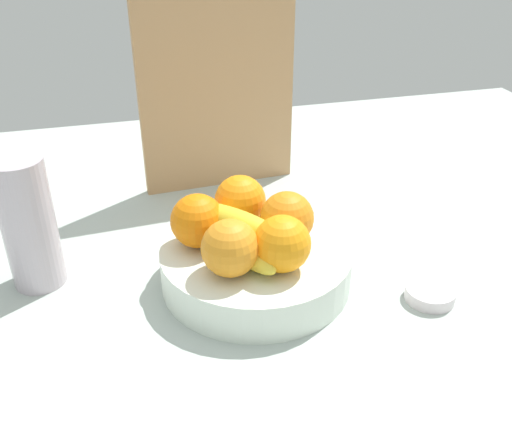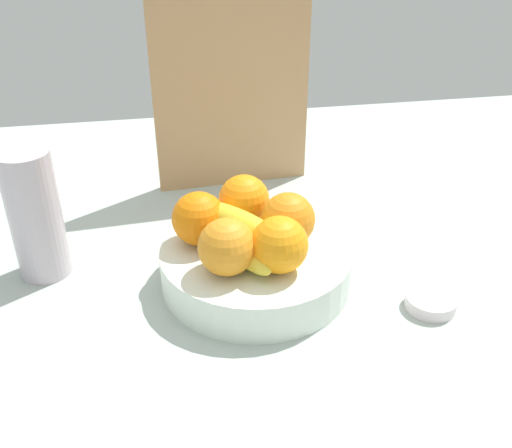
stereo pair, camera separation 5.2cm
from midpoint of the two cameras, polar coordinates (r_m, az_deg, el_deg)
ground_plane at (r=85.78cm, az=2.20°, el=-5.90°), size 180.00×140.00×3.00cm
fruit_bowl at (r=81.99cm, az=1.83°, el=-4.13°), size 26.86×26.86×5.58cm
orange_front_left at (r=80.10cm, az=5.04°, el=0.41°), size 7.58×7.58×7.58cm
orange_front_right at (r=84.76cm, az=0.57°, el=2.33°), size 7.58×7.58×7.58cm
orange_center at (r=80.18cm, az=-3.80°, el=0.50°), size 7.58×7.58×7.58cm
orange_back_left at (r=73.78cm, az=-0.87°, el=-2.32°), size 7.58×7.58×7.58cm
orange_back_right at (r=74.40cm, az=4.31°, el=-2.11°), size 7.58×7.58×7.58cm
banana_bunch at (r=78.07cm, az=0.01°, el=-0.91°), size 13.76×17.71×6.20cm
cutting_board at (r=104.91cm, az=-0.97°, el=13.06°), size 28.06×3.69×36.00cm
thermos_tumbler at (r=85.31cm, az=-19.34°, el=0.79°), size 7.27×7.27×19.07cm
jar_lid at (r=82.51cm, az=18.61°, el=-7.35°), size 6.81×6.81×1.80cm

